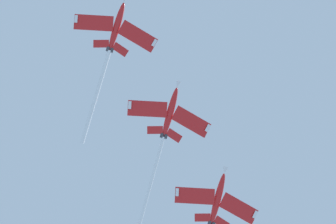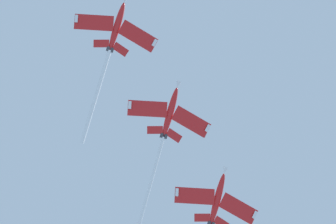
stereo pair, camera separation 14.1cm
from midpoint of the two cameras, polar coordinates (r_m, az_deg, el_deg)
The scene contains 3 objects.
jet_lead at distance 140.31m, azimuth -5.43°, elevation 6.18°, with size 28.61×21.27×17.64m.
jet_second at distance 138.50m, azimuth -0.25°, elevation -1.59°, with size 29.23×21.53×18.15m.
jet_third at distance 139.39m, azimuth 4.19°, elevation -9.91°, with size 26.72×20.36×17.22m.
Camera 2 is at (3.79, 13.64, 1.55)m, focal length 64.65 mm.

